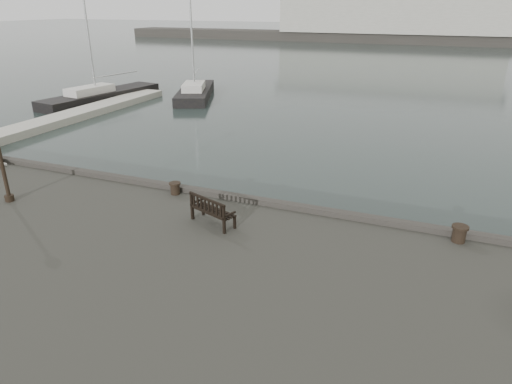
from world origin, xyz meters
TOP-DOWN VIEW (x-y plane):
  - ground at (0.00, 0.00)m, footprint 400.00×400.00m
  - pontoon at (-20.00, 10.00)m, footprint 2.00×24.00m
  - breakwater at (-4.56, 92.00)m, footprint 140.00×9.50m
  - bench at (-1.47, -2.09)m, footprint 1.59×1.01m
  - bollard_left at (-3.74, -0.50)m, footprint 0.49×0.49m
  - bollard_right at (5.31, -0.50)m, footprint 0.59×0.59m
  - yacht_b at (-22.44, 18.08)m, footprint 4.21×11.63m
  - yacht_d at (-15.94, 22.60)m, footprint 6.06×9.81m

SIDE VIEW (x-z plane):
  - ground at x=0.00m, z-range 0.00..0.00m
  - yacht_d at x=-15.94m, z-range -5.78..6.25m
  - yacht_b at x=-22.44m, z-range -7.18..7.67m
  - pontoon at x=-20.00m, z-range 0.00..0.50m
  - bollard_left at x=-3.74m, z-range 1.56..1.98m
  - bollard_right at x=5.31m, z-range 1.56..2.04m
  - bench at x=-1.47m, z-range 1.40..2.27m
  - breakwater at x=-4.56m, z-range -1.80..10.40m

